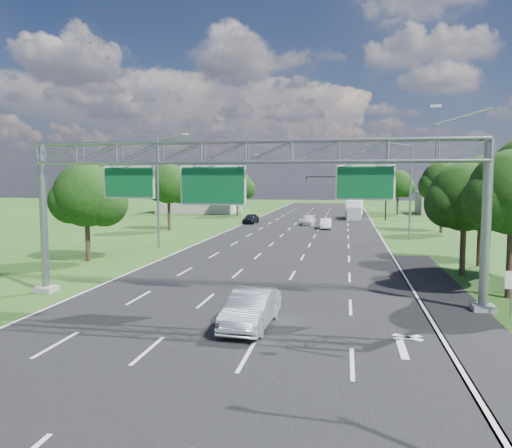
% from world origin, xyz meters
% --- Properties ---
extents(ground, '(220.00, 220.00, 0.00)m').
position_xyz_m(ground, '(0.00, 30.00, 0.00)').
color(ground, '#224F17').
rests_on(ground, ground).
extents(road, '(18.00, 180.00, 0.02)m').
position_xyz_m(road, '(0.00, 30.00, 0.00)').
color(road, black).
rests_on(road, ground).
extents(road_flare, '(3.00, 30.00, 0.02)m').
position_xyz_m(road_flare, '(10.20, 14.00, 0.00)').
color(road_flare, black).
rests_on(road_flare, ground).
extents(sign_gantry, '(23.50, 1.00, 9.56)m').
position_xyz_m(sign_gantry, '(0.33, 12.00, 6.89)').
color(sign_gantry, gray).
rests_on(sign_gantry, ground).
extents(regulatory_sign, '(0.60, 0.08, 2.10)m').
position_xyz_m(regulatory_sign, '(12.40, 10.98, 1.51)').
color(regulatory_sign, gray).
rests_on(regulatory_sign, ground).
extents(traffic_signal, '(12.21, 0.24, 7.00)m').
position_xyz_m(traffic_signal, '(7.48, 65.00, 5.17)').
color(traffic_signal, black).
rests_on(traffic_signal, ground).
extents(streetlight_l_near, '(2.97, 0.22, 10.16)m').
position_xyz_m(streetlight_l_near, '(-11.30, 30.00, 5.58)').
color(streetlight_l_near, gray).
rests_on(streetlight_l_near, ground).
extents(streetlight_l_far, '(2.97, 0.22, 10.16)m').
position_xyz_m(streetlight_l_far, '(-11.30, 65.00, 5.58)').
color(streetlight_l_far, gray).
rests_on(streetlight_l_far, ground).
extents(streetlight_r_mid, '(2.97, 0.22, 10.16)m').
position_xyz_m(streetlight_r_mid, '(11.30, 40.00, 5.58)').
color(streetlight_r_mid, gray).
rests_on(streetlight_r_mid, ground).
extents(tree_verge_la, '(5.76, 4.80, 7.40)m').
position_xyz_m(tree_verge_la, '(-13.92, 22.04, 4.76)').
color(tree_verge_la, '#2D2116').
rests_on(tree_verge_la, ground).
extents(tree_verge_lb, '(5.76, 4.80, 8.06)m').
position_xyz_m(tree_verge_lb, '(-15.92, 45.04, 5.41)').
color(tree_verge_lb, '#2D2116').
rests_on(tree_verge_lb, ground).
extents(tree_verge_lc, '(5.76, 4.80, 7.62)m').
position_xyz_m(tree_verge_lc, '(-12.92, 70.04, 4.98)').
color(tree_verge_lc, '#2D2116').
rests_on(tree_verge_lc, ground).
extents(tree_verge_rd, '(5.76, 4.80, 8.28)m').
position_xyz_m(tree_verge_rd, '(16.08, 48.04, 5.63)').
color(tree_verge_rd, '#2D2116').
rests_on(tree_verge_rd, ground).
extents(tree_verge_re, '(5.76, 4.80, 7.84)m').
position_xyz_m(tree_verge_re, '(14.08, 78.04, 5.20)').
color(tree_verge_re, '#2D2116').
rests_on(tree_verge_re, ground).
extents(building_left, '(14.00, 10.00, 5.00)m').
position_xyz_m(building_left, '(-22.00, 78.00, 2.50)').
color(building_left, '#A79D8C').
rests_on(building_left, ground).
extents(building_right, '(12.00, 9.00, 4.00)m').
position_xyz_m(building_right, '(24.00, 82.00, 2.00)').
color(building_right, '#A79D8C').
rests_on(building_right, ground).
extents(silver_sedan, '(1.94, 4.77, 1.54)m').
position_xyz_m(silver_sedan, '(1.29, 7.57, 0.77)').
color(silver_sedan, silver).
rests_on(silver_sedan, ground).
extents(car_queue_a, '(1.85, 4.40, 1.27)m').
position_xyz_m(car_queue_a, '(0.15, 55.41, 0.63)').
color(car_queue_a, silver).
rests_on(car_queue_a, ground).
extents(car_queue_c, '(1.99, 4.24, 1.40)m').
position_xyz_m(car_queue_c, '(-8.00, 55.93, 0.70)').
color(car_queue_c, black).
rests_on(car_queue_c, ground).
extents(car_queue_d, '(1.55, 3.97, 1.29)m').
position_xyz_m(car_queue_d, '(2.63, 50.30, 0.64)').
color(car_queue_d, white).
rests_on(car_queue_d, ground).
extents(box_truck, '(2.83, 7.82, 2.88)m').
position_xyz_m(box_truck, '(6.41, 67.65, 1.38)').
color(box_truck, white).
rests_on(box_truck, ground).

